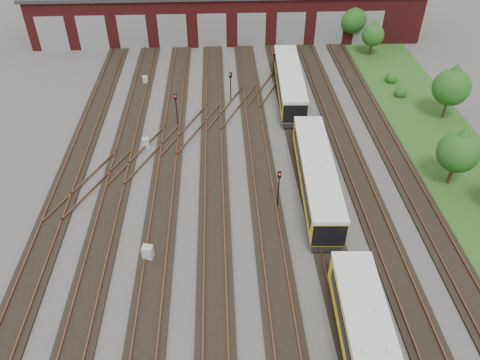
{
  "coord_description": "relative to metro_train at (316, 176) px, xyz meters",
  "views": [
    {
      "loc": [
        -1.36,
        -24.39,
        23.94
      ],
      "look_at": [
        0.03,
        3.5,
        2.0
      ],
      "focal_mm": 35.0,
      "sensor_mm": 36.0,
      "label": 1
    }
  ],
  "objects": [
    {
      "name": "signal_mast_1",
      "position": [
        -6.15,
        15.41,
        0.38
      ],
      "size": [
        0.33,
        0.32,
        3.31
      ],
      "rotation": [
        0.0,
        0.0,
        -0.39
      ],
      "color": "black",
      "rests_on": "ground"
    },
    {
      "name": "relay_cabinet_4",
      "position": [
        0.06,
        7.09,
        -1.31
      ],
      "size": [
        0.63,
        0.57,
        0.89
      ],
      "primitive_type": "cube",
      "rotation": [
        0.0,
        0.0,
        -0.26
      ],
      "color": "#B2B5B8",
      "rests_on": "ground"
    },
    {
      "name": "tree_2",
      "position": [
        14.83,
        11.05,
        2.03
      ],
      "size": [
        3.55,
        3.55,
        5.88
      ],
      "color": "#372718",
      "rests_on": "ground"
    },
    {
      "name": "ground",
      "position": [
        -6.0,
        -4.06,
        -1.75
      ],
      "size": [
        120.0,
        120.0,
        0.0
      ],
      "primitive_type": "plane",
      "color": "#4C4A47",
      "rests_on": "ground"
    },
    {
      "name": "track_network",
      "position": [
        -6.17,
        -3.47,
        -1.65
      ],
      "size": [
        30.4,
        70.0,
        0.33
      ],
      "color": "black",
      "rests_on": "ground"
    },
    {
      "name": "bush_2",
      "position": [
        12.03,
        15.68,
        -1.11
      ],
      "size": [
        1.3,
        1.3,
        1.3
      ],
      "primitive_type": "sphere",
      "color": "#174D16",
      "rests_on": "ground"
    },
    {
      "name": "maintenance_shed",
      "position": [
        -6.01,
        35.92,
        1.45
      ],
      "size": [
        51.0,
        12.5,
        6.35
      ],
      "color": "#561516",
      "rests_on": "ground"
    },
    {
      "name": "signal_mast_3",
      "position": [
        -3.14,
        -1.59,
        0.46
      ],
      "size": [
        0.28,
        0.26,
        3.46
      ],
      "rotation": [
        0.0,
        0.0,
        -0.02
      ],
      "color": "black",
      "rests_on": "ground"
    },
    {
      "name": "metro_train",
      "position": [
        0.0,
        0.0,
        0.0
      ],
      "size": [
        3.1,
        45.56,
        2.78
      ],
      "rotation": [
        0.0,
        0.0,
        -0.05
      ],
      "color": "black",
      "rests_on": "ground"
    },
    {
      "name": "relay_cabinet_1",
      "position": [
        -15.58,
        20.01,
        -1.3
      ],
      "size": [
        0.62,
        0.55,
        0.91
      ],
      "primitive_type": "cube",
      "rotation": [
        0.0,
        0.0,
        0.19
      ],
      "color": "#B2B5B8",
      "rests_on": "ground"
    },
    {
      "name": "relay_cabinet_0",
      "position": [
        -14.12,
        7.22,
        -1.27
      ],
      "size": [
        0.64,
        0.56,
        0.97
      ],
      "primitive_type": "cube",
      "rotation": [
        0.0,
        0.0,
        0.15
      ],
      "color": "#B2B5B8",
      "rests_on": "ground"
    },
    {
      "name": "signal_mast_2",
      "position": [
        -1.03,
        21.27,
        0.19
      ],
      "size": [
        0.27,
        0.25,
        3.02
      ],
      "rotation": [
        0.0,
        0.0,
        -0.11
      ],
      "color": "black",
      "rests_on": "ground"
    },
    {
      "name": "grass_verge",
      "position": [
        13.0,
        5.94,
        -1.73
      ],
      "size": [
        8.0,
        55.0,
        0.05
      ],
      "primitive_type": "cube",
      "color": "#1F4617",
      "rests_on": "ground"
    },
    {
      "name": "tree_0",
      "position": [
        10.0,
        30.37,
        1.85
      ],
      "size": [
        3.38,
        3.38,
        5.61
      ],
      "color": "#372718",
      "rests_on": "ground"
    },
    {
      "name": "tree_3",
      "position": [
        11.19,
        0.73,
        1.72
      ],
      "size": [
        3.26,
        3.26,
        5.41
      ],
      "color": "#372718",
      "rests_on": "ground"
    },
    {
      "name": "bush_1",
      "position": [
        12.05,
        19.02,
        -1.1
      ],
      "size": [
        1.3,
        1.3,
        1.3
      ],
      "primitive_type": "sphere",
      "color": "#174D16",
      "rests_on": "ground"
    },
    {
      "name": "signal_mast_0",
      "position": [
        -11.45,
        10.8,
        0.44
      ],
      "size": [
        0.29,
        0.27,
        3.44
      ],
      "rotation": [
        0.0,
        0.0,
        0.17
      ],
      "color": "black",
      "rests_on": "ground"
    },
    {
      "name": "relay_cabinet_3",
      "position": [
        1.55,
        21.7,
        -1.33
      ],
      "size": [
        0.61,
        0.55,
        0.85
      ],
      "primitive_type": "cube",
      "rotation": [
        0.0,
        0.0,
        -0.28
      ],
      "color": "#B2B5B8",
      "rests_on": "ground"
    },
    {
      "name": "tree_1",
      "position": [
        11.68,
        26.59,
        1.13
      ],
      "size": [
        2.71,
        2.71,
        4.49
      ],
      "color": "#372718",
      "rests_on": "ground"
    },
    {
      "name": "relay_cabinet_2",
      "position": [
        -12.49,
        -6.41,
        -1.18
      ],
      "size": [
        0.79,
        0.7,
        1.14
      ],
      "primitive_type": "cube",
      "rotation": [
        0.0,
        0.0,
        -0.21
      ],
      "color": "#B2B5B8",
      "rests_on": "ground"
    }
  ]
}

